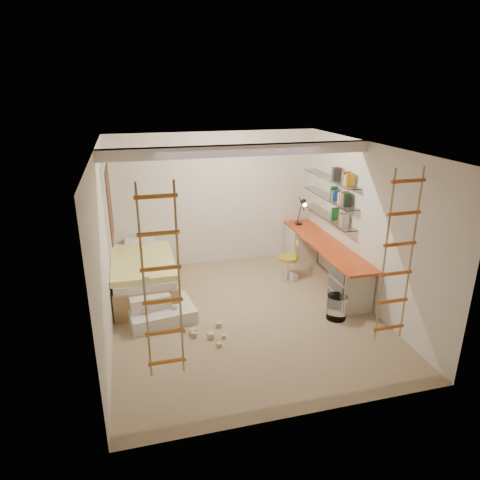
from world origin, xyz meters
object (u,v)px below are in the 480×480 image
object	(u,v)px
swivel_chair	(289,266)
play_platform	(158,309)
desk	(323,260)
bed	(144,274)

from	to	relation	value
swivel_chair	play_platform	xyz separation A→B (m)	(-2.48, -0.85, -0.10)
desk	bed	world-z (taller)	desk
bed	play_platform	distance (m)	1.01
desk	swivel_chair	bearing A→B (deg)	158.34
desk	play_platform	bearing A→B (deg)	-168.49
bed	swivel_chair	bearing A→B (deg)	-3.01
swivel_chair	play_platform	world-z (taller)	swivel_chair
bed	swivel_chair	world-z (taller)	swivel_chair
desk	play_platform	distance (m)	3.12
desk	swivel_chair	distance (m)	0.63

